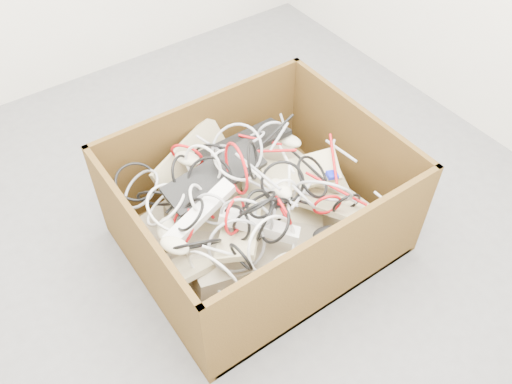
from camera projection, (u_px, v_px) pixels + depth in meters
ground at (229, 220)px, 2.54m from camera, size 3.00×3.00×0.00m
cardboard_box at (256, 221)px, 2.35m from camera, size 1.09×0.91×0.52m
keyboard_pile at (255, 194)px, 2.27m from camera, size 1.01×0.89×0.34m
mice_scatter at (245, 205)px, 2.12m from camera, size 0.86×0.71×0.17m
power_strip_left at (200, 213)px, 2.06m from camera, size 0.34×0.12×0.14m
power_strip_right at (259, 225)px, 2.06m from camera, size 0.26×0.27×0.10m
vga_plug at (332, 175)px, 2.23m from camera, size 0.06×0.05×0.03m
cable_tangle at (234, 199)px, 2.10m from camera, size 0.99×0.79×0.48m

